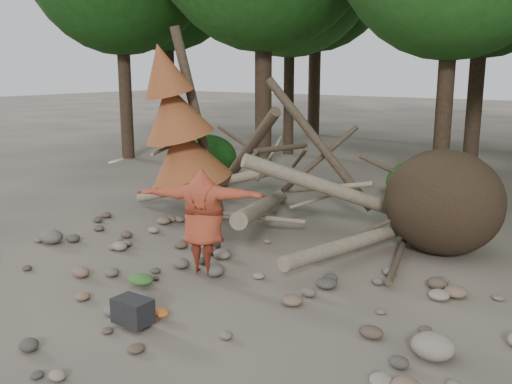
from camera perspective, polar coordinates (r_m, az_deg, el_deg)
The scene contains 11 objects.
ground at distance 8.99m, azimuth -7.29°, elevation -10.19°, with size 120.00×120.00×0.00m, color #514C44.
deadfall_pile at distance 11.23m, azimuth 15.31°, elevation -0.86°, with size 8.55×5.24×3.30m.
dead_conifer at distance 12.97m, azimuth -7.75°, elevation 6.39°, with size 2.06×2.16×4.35m.
bush_left at distance 17.56m, azimuth -4.88°, elevation 3.41°, with size 1.80×1.80×1.44m, color #174713.
bush_mid at distance 14.99m, azimuth 15.52°, elevation 0.85°, with size 1.40×1.40×1.12m, color #205A1A.
frisbee_thrower at distance 9.41m, azimuth -5.34°, elevation -2.96°, with size 2.99×1.45×1.83m.
backpack at distance 8.02m, azimuth -12.20°, elevation -11.92°, with size 0.51×0.34×0.34m, color black.
cloth_green at distance 9.37m, azimuth -11.43°, elevation -8.84°, with size 0.44×0.37×0.17m, color #336327.
cloth_orange at distance 8.22m, azimuth -9.58°, elevation -12.13°, with size 0.28×0.23×0.10m, color #BD5E20.
boulder_mid_right at distance 7.39m, azimuth 17.26°, elevation -14.50°, with size 0.53×0.48×0.32m, color gray.
boulder_mid_left at distance 12.07m, azimuth -19.76°, elevation -4.23°, with size 0.46×0.42×0.28m, color #615B52.
Camera 1 is at (5.65, -6.10, 3.43)m, focal length 40.00 mm.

